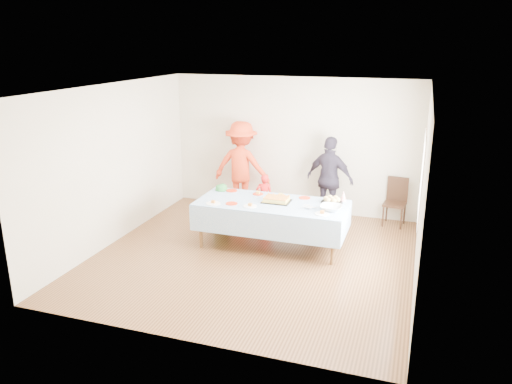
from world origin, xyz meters
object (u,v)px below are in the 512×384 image
birthday_cake (277,200)px  dining_chair (396,199)px  party_table (272,206)px  adult_left (242,166)px

birthday_cake → dining_chair: dining_chair is taller
party_table → dining_chair: size_ratio=2.76×
birthday_cake → adult_left: size_ratio=0.25×
dining_chair → adult_left: 3.10m
party_table → adult_left: (-1.15, 1.68, 0.19)m
party_table → dining_chair: dining_chair is taller
party_table → birthday_cake: birthday_cake is taller
party_table → birthday_cake: bearing=42.4°
birthday_cake → dining_chair: size_ratio=0.51×
birthday_cake → dining_chair: bearing=42.5°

